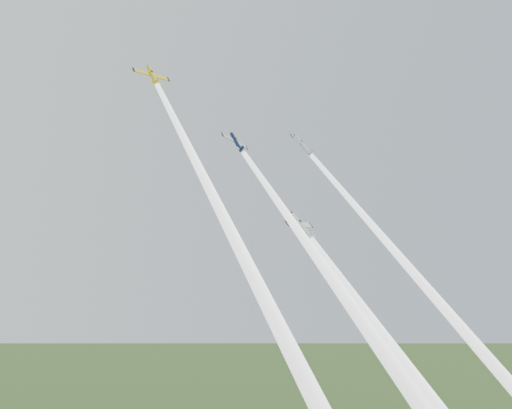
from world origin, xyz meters
name	(u,v)px	position (x,y,z in m)	size (l,w,h in m)	color
plane_yellow	(152,75)	(-16.88, 3.73, 115.95)	(7.53, 7.47, 1.18)	yellow
smoke_trail_yellow	(232,233)	(-17.49, -23.06, 84.40)	(2.63, 2.63, 76.39)	white
plane_navy	(236,142)	(-1.32, -1.42, 104.51)	(6.96, 6.90, 1.09)	#0D1A3C
smoke_trail_navy	(323,266)	(1.71, -21.82, 80.23)	(2.63, 2.63, 57.32)	white
plane_silver_right	(302,145)	(16.93, 0.02, 106.83)	(7.95, 7.89, 1.25)	silver
smoke_trail_silver_right	(424,285)	(25.48, -23.67, 77.17)	(2.63, 2.63, 71.44)	white
plane_silver_low	(302,226)	(5.92, -11.98, 87.91)	(7.86, 7.79, 1.23)	silver
smoke_trail_silver_low	(431,397)	(11.70, -34.96, 60.00)	(2.63, 2.63, 66.83)	white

